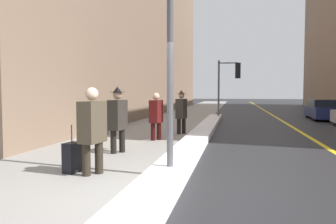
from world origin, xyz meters
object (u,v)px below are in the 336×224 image
pedestrian_nearside (118,117)px  pedestrian_trailing (181,110)px  pedestrian_with_shoulder_bag (93,127)px  rolling_suitcase (72,158)px  parked_car_navy (326,110)px  traffic_light_near (231,77)px  pedestrian_in_glasses (156,114)px

pedestrian_nearside → pedestrian_trailing: (0.98, 4.23, -0.03)m
pedestrian_nearside → pedestrian_trailing: pedestrian_nearside is taller
pedestrian_with_shoulder_bag → pedestrian_trailing: same height
pedestrian_trailing → rolling_suitcase: 6.54m
parked_car_navy → rolling_suitcase: size_ratio=4.80×
pedestrian_with_shoulder_bag → pedestrian_nearside: size_ratio=0.97×
parked_car_navy → rolling_suitcase: parked_car_navy is taller
pedestrian_with_shoulder_bag → pedestrian_trailing: size_ratio=1.00×
traffic_light_near → pedestrian_nearside: traffic_light_near is taller
pedestrian_with_shoulder_bag → pedestrian_in_glasses: size_ratio=1.07×
traffic_light_near → pedestrian_trailing: traffic_light_near is taller
pedestrian_trailing → parked_car_navy: bearing=149.0°
pedestrian_with_shoulder_bag → rolling_suitcase: pedestrian_with_shoulder_bag is taller
pedestrian_nearside → pedestrian_trailing: bearing=176.3°
pedestrian_nearside → pedestrian_in_glasses: (0.43, 2.42, -0.07)m
parked_car_navy → rolling_suitcase: bearing=154.0°
rolling_suitcase → pedestrian_with_shoulder_bag: bearing=90.3°
traffic_light_near → pedestrian_nearside: bearing=-106.5°
pedestrian_with_shoulder_bag → pedestrian_nearside: (-0.33, 2.25, 0.02)m
pedestrian_nearside → rolling_suitcase: size_ratio=1.83×
pedestrian_nearside → pedestrian_in_glasses: size_ratio=1.10×
pedestrian_in_glasses → parked_car_navy: (7.83, 10.36, -0.31)m
pedestrian_nearside → rolling_suitcase: bearing=5.3°
traffic_light_near → pedestrian_with_shoulder_bag: traffic_light_near is taller
traffic_light_near → rolling_suitcase: size_ratio=3.65×
traffic_light_near → pedestrian_trailing: (-1.74, -7.34, -1.58)m
traffic_light_near → parked_car_navy: size_ratio=0.76×
traffic_light_near → pedestrian_with_shoulder_bag: (-2.40, -13.82, -1.57)m
rolling_suitcase → pedestrian_nearside: bearing=-174.7°
rolling_suitcase → pedestrian_in_glasses: bearing=-177.9°
traffic_light_near → pedestrian_trailing: bearing=-106.6°
pedestrian_in_glasses → pedestrian_with_shoulder_bag: bearing=8.0°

